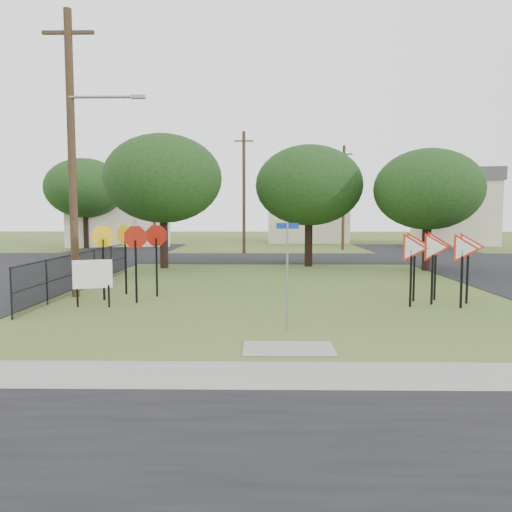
{
  "coord_description": "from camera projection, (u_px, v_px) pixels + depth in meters",
  "views": [
    {
      "loc": [
        -0.56,
        -13.16,
        2.98
      ],
      "look_at": [
        -0.8,
        3.0,
        1.6
      ],
      "focal_mm": 35.0,
      "sensor_mm": 36.0,
      "label": 1
    }
  ],
  "objects": [
    {
      "name": "street_far",
      "position": [
        272.0,
        258.0,
        33.28
      ],
      "size": [
        60.0,
        8.0,
        0.02
      ],
      "primitive_type": "cube",
      "color": "black",
      "rests_on": "ground"
    },
    {
      "name": "ground",
      "position": [
        284.0,
        325.0,
        13.36
      ],
      "size": [
        140.0,
        140.0,
        0.0
      ],
      "primitive_type": "plane",
      "color": "#415720"
    },
    {
      "name": "house_left",
      "position": [
        121.0,
        206.0,
        47.13
      ],
      "size": [
        10.58,
        8.88,
        7.2
      ],
      "color": "beige",
      "rests_on": "ground"
    },
    {
      "name": "info_board",
      "position": [
        93.0,
        276.0,
        15.82
      ],
      "size": [
        1.17,
        0.4,
        1.51
      ],
      "color": "black",
      "rests_on": "ground"
    },
    {
      "name": "tree_far_left",
      "position": [
        85.0,
        188.0,
        43.04
      ],
      "size": [
        6.8,
        6.8,
        7.73
      ],
      "color": "black",
      "rests_on": "ground"
    },
    {
      "name": "tree_near_left",
      "position": [
        163.0,
        179.0,
        26.98
      ],
      "size": [
        6.4,
        6.4,
        7.27
      ],
      "color": "black",
      "rests_on": "ground"
    },
    {
      "name": "street_left",
      "position": [
        21.0,
        277.0,
        23.5
      ],
      "size": [
        8.0,
        50.0,
        0.02
      ],
      "primitive_type": "cube",
      "color": "black",
      "rests_on": "ground"
    },
    {
      "name": "fence_run",
      "position": [
        85.0,
        269.0,
        19.63
      ],
      "size": [
        0.05,
        11.55,
        1.5
      ],
      "color": "black",
      "rests_on": "ground"
    },
    {
      "name": "street_name_sign",
      "position": [
        287.0,
        268.0,
        12.65
      ],
      "size": [
        0.57,
        0.09,
        2.74
      ],
      "color": "gray",
      "rests_on": "ground"
    },
    {
      "name": "house_mid",
      "position": [
        306.0,
        212.0,
        52.89
      ],
      "size": [
        8.4,
        8.4,
        6.2
      ],
      "color": "beige",
      "rests_on": "ground"
    },
    {
      "name": "yield_sign_cluster",
      "position": [
        437.0,
        250.0,
        16.32
      ],
      "size": [
        3.02,
        2.19,
        2.42
      ],
      "color": "black",
      "rests_on": "ground"
    },
    {
      "name": "utility_pole_main",
      "position": [
        74.0,
        150.0,
        17.5
      ],
      "size": [
        3.55,
        0.33,
        10.0
      ],
      "color": "#483321",
      "rests_on": "ground"
    },
    {
      "name": "far_pole_b",
      "position": [
        343.0,
        197.0,
        40.8
      ],
      "size": [
        1.4,
        0.24,
        8.5
      ],
      "color": "#483321",
      "rests_on": "ground"
    },
    {
      "name": "planting_strip",
      "position": [
        298.0,
        399.0,
        7.98
      ],
      "size": [
        30.0,
        0.8,
        0.02
      ],
      "primitive_type": "cube",
      "color": "#415720",
      "rests_on": "ground"
    },
    {
      "name": "far_pole_a",
      "position": [
        244.0,
        192.0,
        36.91
      ],
      "size": [
        1.4,
        0.24,
        9.0
      ],
      "color": "#483321",
      "rests_on": "ground"
    },
    {
      "name": "curb_pad",
      "position": [
        289.0,
        349.0,
        10.97
      ],
      "size": [
        2.0,
        1.2,
        0.02
      ],
      "primitive_type": "cube",
      "color": "gray",
      "rests_on": "ground"
    },
    {
      "name": "tree_near_mid",
      "position": [
        309.0,
        186.0,
        27.89
      ],
      "size": [
        6.0,
        6.0,
        6.8
      ],
      "color": "black",
      "rests_on": "ground"
    },
    {
      "name": "sidewalk",
      "position": [
        293.0,
        375.0,
        9.17
      ],
      "size": [
        30.0,
        1.6,
        0.02
      ],
      "primitive_type": "cube",
      "color": "gray",
      "rests_on": "ground"
    },
    {
      "name": "far_pole_c",
      "position": [
        154.0,
        195.0,
        43.0
      ],
      "size": [
        1.4,
        0.24,
        9.0
      ],
      "color": "#483321",
      "rests_on": "ground"
    },
    {
      "name": "stop_sign_cluster",
      "position": [
        130.0,
        244.0,
        17.42
      ],
      "size": [
        2.41,
        2.04,
        2.6
      ],
      "color": "black",
      "rests_on": "ground"
    },
    {
      "name": "tree_far_right",
      "position": [
        426.0,
        196.0,
        44.65
      ],
      "size": [
        6.0,
        6.0,
        6.8
      ],
      "color": "black",
      "rests_on": "ground"
    },
    {
      "name": "house_right",
      "position": [
        453.0,
        207.0,
        48.65
      ],
      "size": [
        8.3,
        8.3,
        7.2
      ],
      "color": "beige",
      "rests_on": "ground"
    },
    {
      "name": "tree_near_right",
      "position": [
        428.0,
        189.0,
        25.84
      ],
      "size": [
        5.6,
        5.6,
        6.33
      ],
      "color": "black",
      "rests_on": "ground"
    }
  ]
}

